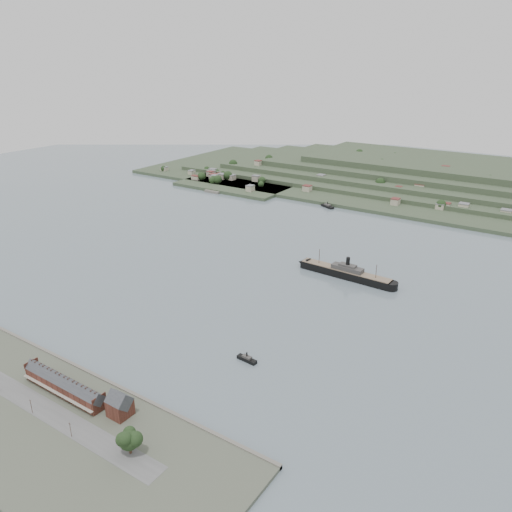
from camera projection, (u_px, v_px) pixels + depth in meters
The scene contains 9 objects.
ground at pixel (258, 286), 385.93m from camera, with size 1400.00×1400.00×0.00m, color slate.
near_shore at pixel (46, 422), 241.11m from camera, with size 220.00×80.00×2.60m.
terrace_row at pixel (64, 385), 258.55m from camera, with size 55.60×9.80×11.07m.
gabled_building at pixel (120, 405), 241.94m from camera, with size 10.40×10.18×14.09m.
far_peninsula at pixel (435, 179), 671.25m from camera, with size 760.00×309.00×30.00m.
steamship at pixel (343, 272), 400.92m from camera, with size 87.85×13.87×21.07m.
tugboat at pixel (247, 359), 290.53m from camera, with size 13.13×4.47×5.80m.
ferry_west at pixel (327, 206), 584.95m from camera, with size 19.06×12.47×6.98m.
fig_tree at pixel (129, 440), 217.60m from camera, with size 11.54×9.99×12.88m.
Camera 1 is at (191.81, -292.04, 165.54)m, focal length 35.00 mm.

